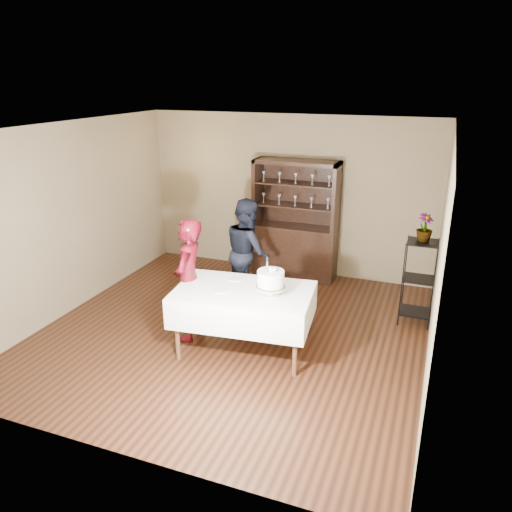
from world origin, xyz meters
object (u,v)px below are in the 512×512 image
object	(u,v)px
woman	(189,280)
man	(248,252)
china_hutch	(295,239)
cake_table	(244,305)
cake	(271,280)
plant_etagere	(418,279)
potted_plant	(425,228)

from	to	relation	value
woman	man	bearing A→B (deg)	157.51
china_hutch	man	world-z (taller)	china_hutch
cake_table	cake	distance (m)	0.53
plant_etagere	potted_plant	bearing A→B (deg)	92.57
cake_table	man	world-z (taller)	man
man	plant_etagere	bearing A→B (deg)	-122.12
woman	potted_plant	bearing A→B (deg)	109.99
plant_etagere	cake_table	bearing A→B (deg)	-140.87
plant_etagere	cake_table	world-z (taller)	plant_etagere
plant_etagere	man	size ratio (longest dim) A/B	0.74
potted_plant	cake_table	bearing A→B (deg)	-140.39
cake_table	potted_plant	distance (m)	2.64
plant_etagere	cake	xyz separation A→B (m)	(-1.59, -1.62, 0.38)
woman	potted_plant	distance (m)	3.20
cake_table	potted_plant	xyz separation A→B (m)	(1.95, 1.62, 0.74)
potted_plant	plant_etagere	bearing A→B (deg)	-87.43
china_hutch	man	distance (m)	1.33
woman	cake	bearing A→B (deg)	74.76
cake_table	cake	world-z (taller)	cake
potted_plant	man	bearing A→B (deg)	-174.36
china_hutch	cake	bearing A→B (deg)	-79.72
china_hutch	potted_plant	distance (m)	2.42
woman	cake	world-z (taller)	woman
man	potted_plant	size ratio (longest dim) A/B	4.29
man	cake	distance (m)	1.66
china_hutch	potted_plant	bearing A→B (deg)	-26.25
china_hutch	cake_table	world-z (taller)	china_hutch
china_hutch	woman	distance (m)	2.64
cake_table	woman	world-z (taller)	woman
woman	potted_plant	world-z (taller)	woman
cake	potted_plant	size ratio (longest dim) A/B	1.30
plant_etagere	china_hutch	bearing A→B (deg)	153.17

